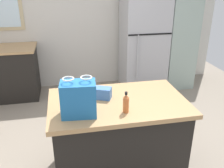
# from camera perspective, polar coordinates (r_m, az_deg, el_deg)

# --- Properties ---
(ground) EXTENTS (6.48, 6.48, 0.00)m
(ground) POSITION_cam_1_polar(r_m,az_deg,el_deg) (3.04, -2.48, -17.41)
(ground) COLOR gray
(back_wall) EXTENTS (5.40, 0.13, 2.50)m
(back_wall) POSITION_cam_1_polar(r_m,az_deg,el_deg) (4.77, -7.75, 14.38)
(back_wall) COLOR silver
(back_wall) RESTS_ON ground
(kitchen_island) EXTENTS (1.35, 0.84, 0.87)m
(kitchen_island) POSITION_cam_1_polar(r_m,az_deg,el_deg) (2.66, 1.30, -12.17)
(kitchen_island) COLOR black
(kitchen_island) RESTS_ON ground
(refrigerator) EXTENTS (0.79, 0.71, 1.78)m
(refrigerator) POSITION_cam_1_polar(r_m,az_deg,el_deg) (4.66, 7.26, 9.58)
(refrigerator) COLOR #B7B7BC
(refrigerator) RESTS_ON ground
(tall_cabinet) EXTENTS (0.54, 0.64, 2.08)m
(tall_cabinet) POSITION_cam_1_polar(r_m,az_deg,el_deg) (4.89, 15.13, 11.41)
(tall_cabinet) COLOR #9EB2A8
(tall_cabinet) RESTS_ON ground
(shopping_bag) EXTENTS (0.31, 0.22, 0.35)m
(shopping_bag) POSITION_cam_1_polar(r_m,az_deg,el_deg) (2.14, -7.74, -3.38)
(shopping_bag) COLOR #236BAD
(shopping_bag) RESTS_ON kitchen_island
(small_box) EXTENTS (0.19, 0.16, 0.11)m
(small_box) POSITION_cam_1_polar(r_m,az_deg,el_deg) (2.45, -2.06, -2.10)
(small_box) COLOR #4775B7
(small_box) RESTS_ON kitchen_island
(bottle) EXTENTS (0.05, 0.05, 0.20)m
(bottle) POSITION_cam_1_polar(r_m,az_deg,el_deg) (2.19, 3.23, -4.48)
(bottle) COLOR #C66633
(bottle) RESTS_ON kitchen_island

